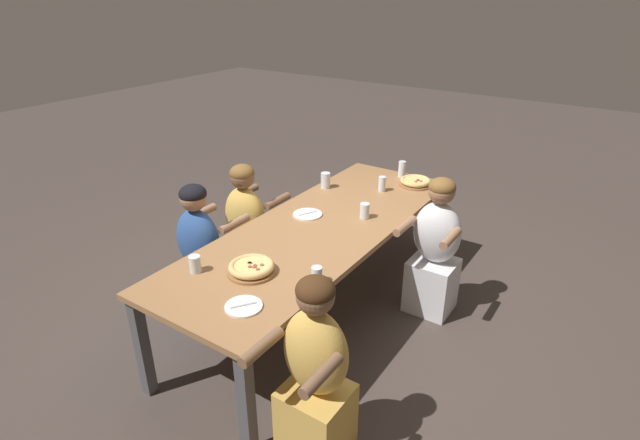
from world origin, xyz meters
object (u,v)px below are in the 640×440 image
Objects in this scene: drinking_glass_d at (365,212)px; drinking_glass_a at (382,185)px; drinking_glass_f at (317,275)px; drinking_glass_c at (325,181)px; diner_near_left at (315,379)px; diner_far_midleft at (201,260)px; diner_far_center at (247,234)px; empty_plate_b at (308,214)px; empty_plate_a at (244,306)px; pizza_board_main at (415,182)px; diner_near_midright at (435,253)px; drinking_glass_e at (195,265)px; drinking_glass_b at (402,170)px; pizza_board_second at (251,268)px.

drinking_glass_a is at bearing 14.32° from drinking_glass_d.
drinking_glass_f is (-1.49, -0.34, -0.01)m from drinking_glass_a.
drinking_glass_c is 0.12× the size of diner_near_left.
diner_far_midleft is (0.10, 1.10, -0.30)m from drinking_glass_f.
drinking_glass_c is at bearing 65.00° from diner_far_center.
drinking_glass_f is 1.14m from diner_far_midleft.
drinking_glass_c reaches higher than empty_plate_b.
drinking_glass_f is at bearing -23.92° from empty_plate_a.
empty_plate_b is 0.86m from diner_far_midleft.
empty_plate_a is at bearing -2.37° from diner_near_left.
diner_far_center is at bearing -37.01° from diner_near_left.
empty_plate_a is at bearing -175.41° from drinking_glass_a.
empty_plate_a is 1.08m from diner_far_midleft.
drinking_glass_a is 1.25× the size of drinking_glass_f.
diner_near_left reaches higher than empty_plate_b.
drinking_glass_f is (-0.74, -0.59, 0.05)m from empty_plate_b.
pizza_board_main is at bearing -2.89° from drinking_glass_d.
drinking_glass_a is 1.20m from diner_far_center.
drinking_glass_d is 0.62m from diner_near_midright.
empty_plate_a is 0.51m from drinking_glass_e.
diner_near_left reaches higher than empty_plate_a.
drinking_glass_f is at bearing -5.04° from diner_far_midleft.
pizza_board_main is at bearing -22.54° from empty_plate_b.
drinking_glass_d is 1.14× the size of drinking_glass_f.
drinking_glass_b is 1.04m from diner_near_midright.
pizza_board_second is at bearing -164.57° from drinking_glass_c.
drinking_glass_f is at bearing -169.40° from drinking_glass_b.
drinking_glass_e reaches higher than empty_plate_b.
diner_near_midright is (1.28, -0.69, -0.28)m from pizza_board_second.
drinking_glass_f is at bearing -141.59° from empty_plate_b.
diner_far_midleft is (-1.39, 0.75, -0.31)m from drinking_glass_a.
diner_far_midleft reaches higher than drinking_glass_e.
pizza_board_main is 1.36× the size of empty_plate_a.
diner_far_midleft reaches higher than pizza_board_second.
drinking_glass_a is 2.06m from diner_near_left.
drinking_glass_b is 1.41× the size of drinking_glass_f.
drinking_glass_e is at bearing -8.04° from diner_near_left.
drinking_glass_f is at bearing -28.71° from diner_far_center.
empty_plate_a is 0.19× the size of diner_near_left.
diner_near_left is (-2.34, -0.65, -0.31)m from drinking_glass_b.
drinking_glass_a is 1.10× the size of drinking_glass_d.
drinking_glass_a is 0.12× the size of diner_near_left.
drinking_glass_b is 0.13× the size of diner_far_midleft.
diner_far_center reaches higher than empty_plate_b.
empty_plate_b is at bearing 161.91° from drinking_glass_a.
drinking_glass_e is at bearing 169.30° from drinking_glass_a.
drinking_glass_c is at bearing 19.04° from empty_plate_a.
drinking_glass_f is (-1.77, -0.16, 0.02)m from pizza_board_main.
diner_far_center is (-1.16, 0.94, -0.28)m from pizza_board_main.
diner_near_midright reaches higher than drinking_glass_e.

